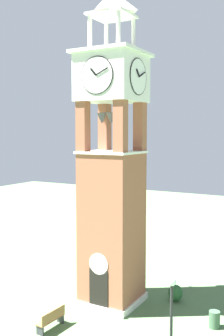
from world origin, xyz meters
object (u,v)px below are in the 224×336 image
Objects in this scene: clock_tower at (112,177)px; lamp_post at (172,301)px; park_bench at (52,319)px; trash_bin at (214,319)px.

clock_tower is 4.89× the size of lamp_post.
park_bench is at bearing -175.21° from lamp_post.
clock_tower is at bearing 75.92° from park_bench.
lamp_post is 4.07m from trash_bin.
lamp_post is at bearing 4.79° from park_bench.
park_bench is at bearing -104.08° from clock_tower.
clock_tower is 10.28× the size of park_bench.
clock_tower reaches higher than park_bench.
lamp_post is at bearing -36.32° from clock_tower.
lamp_post is 4.26× the size of trash_bin.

